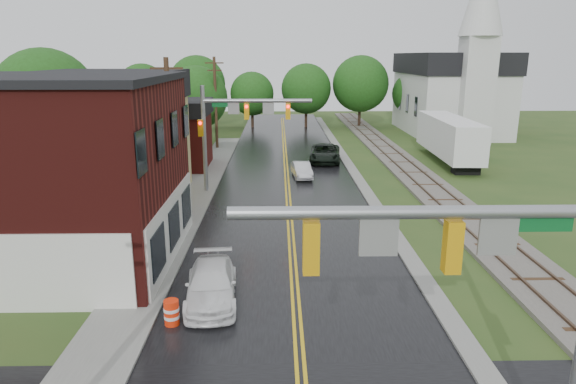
{
  "coord_description": "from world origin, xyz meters",
  "views": [
    {
      "loc": [
        -0.64,
        -7.23,
        9.07
      ],
      "look_at": [
        -0.24,
        13.69,
        3.5
      ],
      "focal_mm": 32.0,
      "sensor_mm": 36.0,
      "label": 1
    }
  ],
  "objects_px": {
    "traffic_signal_near": "(488,272)",
    "pickup_white": "(211,285)",
    "traffic_signal_far": "(236,119)",
    "tree_left_c": "(133,108)",
    "utility_pole_c": "(216,101)",
    "church": "(454,84)",
    "brick_building": "(9,171)",
    "suv_dark": "(325,153)",
    "tree_left_e": "(198,99)",
    "tree_left_b": "(48,102)",
    "sedan_silver": "(302,170)",
    "construction_barrel": "(172,313)",
    "utility_pole_b": "(170,135)",
    "semi_trailer": "(449,136)"
  },
  "relations": [
    {
      "from": "traffic_signal_near",
      "to": "pickup_white",
      "type": "xyz_separation_m",
      "value": [
        -6.67,
        8.69,
        -4.3
      ]
    },
    {
      "from": "traffic_signal_far",
      "to": "tree_left_c",
      "type": "xyz_separation_m",
      "value": [
        -10.38,
        12.9,
        -0.46
      ]
    },
    {
      "from": "utility_pole_c",
      "to": "pickup_white",
      "type": "relative_size",
      "value": 1.95
    },
    {
      "from": "church",
      "to": "utility_pole_c",
      "type": "height_order",
      "value": "church"
    },
    {
      "from": "brick_building",
      "to": "church",
      "type": "xyz_separation_m",
      "value": [
        32.48,
        38.74,
        1.68
      ]
    },
    {
      "from": "utility_pole_c",
      "to": "suv_dark",
      "type": "xyz_separation_m",
      "value": [
        10.27,
        -6.94,
        -3.95
      ]
    },
    {
      "from": "tree_left_e",
      "to": "tree_left_b",
      "type": "bearing_deg",
      "value": -122.74
    },
    {
      "from": "tree_left_c",
      "to": "traffic_signal_near",
      "type": "bearing_deg",
      "value": -65.44
    },
    {
      "from": "utility_pole_c",
      "to": "tree_left_e",
      "type": "bearing_deg",
      "value": 137.16
    },
    {
      "from": "tree_left_b",
      "to": "tree_left_c",
      "type": "xyz_separation_m",
      "value": [
        4.0,
        8.0,
        -1.21
      ]
    },
    {
      "from": "suv_dark",
      "to": "sedan_silver",
      "type": "height_order",
      "value": "suv_dark"
    },
    {
      "from": "brick_building",
      "to": "church",
      "type": "height_order",
      "value": "church"
    },
    {
      "from": "suv_dark",
      "to": "sedan_silver",
      "type": "distance_m",
      "value": 6.44
    },
    {
      "from": "tree_left_e",
      "to": "suv_dark",
      "type": "bearing_deg",
      "value": -35.67
    },
    {
      "from": "tree_left_b",
      "to": "construction_barrel",
      "type": "distance_m",
      "value": 27.16
    },
    {
      "from": "utility_pole_c",
      "to": "sedan_silver",
      "type": "height_order",
      "value": "utility_pole_c"
    },
    {
      "from": "church",
      "to": "tree_left_b",
      "type": "height_order",
      "value": "church"
    },
    {
      "from": "utility_pole_b",
      "to": "utility_pole_c",
      "type": "distance_m",
      "value": 22.0
    },
    {
      "from": "suv_dark",
      "to": "tree_left_b",
      "type": "bearing_deg",
      "value": -160.15
    },
    {
      "from": "sedan_silver",
      "to": "pickup_white",
      "type": "relative_size",
      "value": 0.78
    },
    {
      "from": "tree_left_b",
      "to": "tree_left_e",
      "type": "height_order",
      "value": "tree_left_b"
    },
    {
      "from": "traffic_signal_far",
      "to": "utility_pole_b",
      "type": "distance_m",
      "value": 6.01
    },
    {
      "from": "brick_building",
      "to": "traffic_signal_far",
      "type": "height_order",
      "value": "brick_building"
    },
    {
      "from": "church",
      "to": "semi_trailer",
      "type": "bearing_deg",
      "value": -108.81
    },
    {
      "from": "pickup_white",
      "to": "semi_trailer",
      "type": "distance_m",
      "value": 31.43
    },
    {
      "from": "traffic_signal_far",
      "to": "tree_left_c",
      "type": "relative_size",
      "value": 0.96
    },
    {
      "from": "suv_dark",
      "to": "semi_trailer",
      "type": "relative_size",
      "value": 0.45
    },
    {
      "from": "traffic_signal_near",
      "to": "utility_pole_c",
      "type": "distance_m",
      "value": 43.24
    },
    {
      "from": "traffic_signal_near",
      "to": "suv_dark",
      "type": "xyz_separation_m",
      "value": [
        -0.01,
        35.06,
        -4.2
      ]
    },
    {
      "from": "tree_left_b",
      "to": "pickup_white",
      "type": "bearing_deg",
      "value": -55.37
    },
    {
      "from": "traffic_signal_near",
      "to": "tree_left_e",
      "type": "relative_size",
      "value": 0.9
    },
    {
      "from": "tree_left_b",
      "to": "tree_left_c",
      "type": "height_order",
      "value": "tree_left_b"
    },
    {
      "from": "semi_trailer",
      "to": "construction_barrel",
      "type": "distance_m",
      "value": 33.55
    },
    {
      "from": "semi_trailer",
      "to": "utility_pole_b",
      "type": "bearing_deg",
      "value": -144.88
    },
    {
      "from": "tree_left_c",
      "to": "church",
      "type": "bearing_deg",
      "value": 22.24
    },
    {
      "from": "construction_barrel",
      "to": "sedan_silver",
      "type": "bearing_deg",
      "value": 76.01
    },
    {
      "from": "brick_building",
      "to": "traffic_signal_far",
      "type": "bearing_deg",
      "value": 53.08
    },
    {
      "from": "traffic_signal_far",
      "to": "tree_left_b",
      "type": "relative_size",
      "value": 0.76
    },
    {
      "from": "brick_building",
      "to": "suv_dark",
      "type": "relative_size",
      "value": 2.57
    },
    {
      "from": "church",
      "to": "tree_left_e",
      "type": "xyz_separation_m",
      "value": [
        -28.85,
        -7.84,
        -1.02
      ]
    },
    {
      "from": "utility_pole_c",
      "to": "traffic_signal_far",
      "type": "bearing_deg",
      "value": -78.91
    },
    {
      "from": "suv_dark",
      "to": "semi_trailer",
      "type": "xyz_separation_m",
      "value": [
        10.76,
        -0.27,
        1.53
      ]
    },
    {
      "from": "tree_left_e",
      "to": "utility_pole_c",
      "type": "bearing_deg",
      "value": -42.84
    },
    {
      "from": "traffic_signal_far",
      "to": "semi_trailer",
      "type": "xyz_separation_m",
      "value": [
        17.69,
        9.79,
        -2.67
      ]
    },
    {
      "from": "traffic_signal_near",
      "to": "traffic_signal_far",
      "type": "distance_m",
      "value": 25.94
    },
    {
      "from": "traffic_signal_far",
      "to": "tree_left_e",
      "type": "relative_size",
      "value": 0.9
    },
    {
      "from": "utility_pole_b",
      "to": "church",
      "type": "bearing_deg",
      "value": 49.82
    },
    {
      "from": "brick_building",
      "to": "sedan_silver",
      "type": "xyz_separation_m",
      "value": [
        13.64,
        16.06,
        -3.56
      ]
    },
    {
      "from": "traffic_signal_near",
      "to": "semi_trailer",
      "type": "xyz_separation_m",
      "value": [
        10.75,
        34.79,
        -2.66
      ]
    },
    {
      "from": "church",
      "to": "traffic_signal_near",
      "type": "bearing_deg",
      "value": -107.72
    }
  ]
}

